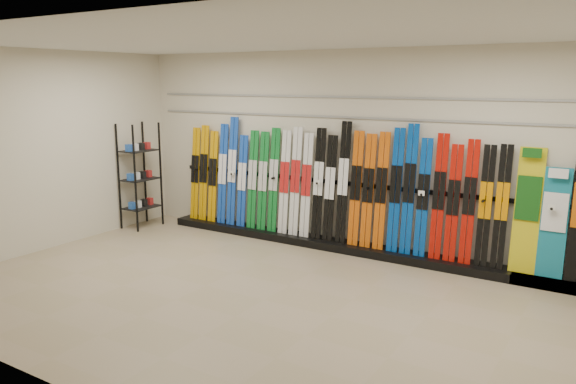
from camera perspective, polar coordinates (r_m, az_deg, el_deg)
The scene contains 10 objects.
floor at distance 6.74m, azimuth -2.44°, elevation -10.90°, with size 8.00×8.00×0.00m, color tan.
back_wall at distance 8.49m, azimuth 7.06°, elevation 4.13°, with size 8.00×8.00×0.00m, color beige.
left_wall at distance 9.18m, azimuth -23.66°, elevation 3.81°, with size 5.00×5.00×0.00m, color beige.
ceiling at distance 6.26m, azimuth -2.68°, elevation 15.45°, with size 8.00×8.00×0.00m, color silver.
ski_rack_base at distance 8.50m, azimuth 7.57°, elevation -5.81°, with size 8.00×0.40×0.12m, color black.
skis at distance 8.60m, azimuth 3.79°, elevation 0.62°, with size 5.36×0.20×1.84m.
snowboards at distance 7.71m, azimuth 26.56°, elevation -2.34°, with size 1.27×0.25×1.60m.
accessory_rack at distance 10.11m, azimuth -14.80°, elevation 1.62°, with size 0.40×0.60×1.82m, color black.
slatwall_rail_0 at distance 8.42m, azimuth 7.08°, elevation 7.49°, with size 7.60×0.02×0.03m, color gray.
slatwall_rail_1 at distance 8.41m, azimuth 7.13°, elevation 9.54°, with size 7.60×0.02×0.03m, color gray.
Camera 1 is at (3.54, -5.14, 2.55)m, focal length 35.00 mm.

